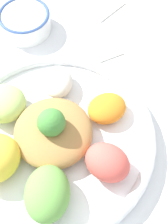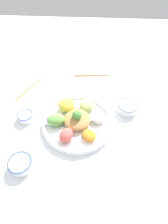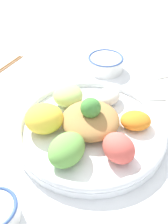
% 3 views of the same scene
% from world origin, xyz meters
% --- Properties ---
extents(ground_plane, '(2.40, 2.40, 0.00)m').
position_xyz_m(ground_plane, '(0.00, 0.00, 0.00)').
color(ground_plane, white).
extents(salad_platter, '(0.37, 0.37, 0.11)m').
position_xyz_m(salad_platter, '(0.04, 0.03, 0.03)').
color(salad_platter, white).
rests_on(salad_platter, ground_plane).
extents(sauce_bowl_red, '(0.12, 0.12, 0.05)m').
position_xyz_m(sauce_bowl_red, '(-0.24, -0.08, 0.03)').
color(sauce_bowl_red, white).
rests_on(sauce_bowl_red, ground_plane).
extents(rice_bowl_blue, '(0.09, 0.09, 0.04)m').
position_xyz_m(rice_bowl_blue, '(0.31, 0.02, 0.02)').
color(rice_bowl_blue, white).
rests_on(rice_bowl_blue, ground_plane).
extents(sauce_bowl_dark, '(0.11, 0.11, 0.05)m').
position_xyz_m(sauce_bowl_dark, '(0.26, 0.28, 0.03)').
color(sauce_bowl_dark, white).
rests_on(sauce_bowl_dark, ground_plane).
extents(chopsticks_pair_near, '(0.13, 0.21, 0.01)m').
position_xyz_m(chopsticks_pair_near, '(0.35, -0.21, 0.00)').
color(chopsticks_pair_near, '#9E6B3D').
rests_on(chopsticks_pair_near, ground_plane).
extents(chopsticks_pair_far, '(0.24, 0.04, 0.01)m').
position_xyz_m(chopsticks_pair_far, '(-0.03, -0.36, 0.00)').
color(chopsticks_pair_far, '#9E6B3D').
rests_on(chopsticks_pair_far, ground_plane).
extents(serving_spoon_main, '(0.09, 0.13, 0.01)m').
position_xyz_m(serving_spoon_main, '(-0.20, 0.14, 0.00)').
color(serving_spoon_main, beige).
rests_on(serving_spoon_main, ground_plane).
extents(serving_spoon_extra, '(0.12, 0.10, 0.01)m').
position_xyz_m(serving_spoon_extra, '(-0.35, 0.13, 0.00)').
color(serving_spoon_extra, beige).
rests_on(serving_spoon_extra, ground_plane).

